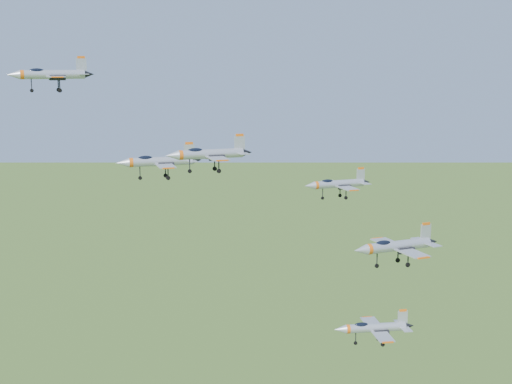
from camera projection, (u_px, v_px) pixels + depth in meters
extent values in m
cylinder|color=#A0A4AC|center=(53.00, 74.00, 114.06)|extent=(10.11, 3.35, 1.45)
cone|color=#A0A4AC|center=(13.00, 75.00, 112.00)|extent=(2.25, 1.81, 1.45)
cone|color=black|center=(89.00, 74.00, 116.05)|extent=(1.77, 1.51, 1.23)
ellipsoid|color=black|center=(37.00, 71.00, 113.12)|extent=(2.60, 1.49, 0.92)
cube|color=#A0A4AC|center=(56.00, 77.00, 111.32)|extent=(3.46, 5.30, 0.16)
cube|color=#A0A4AC|center=(53.00, 76.00, 117.06)|extent=(3.46, 5.30, 0.16)
cube|color=#A0A4AC|center=(81.00, 65.00, 115.35)|extent=(1.66, 0.45, 2.34)
cube|color=#D85A0F|center=(81.00, 57.00, 115.13)|extent=(1.23, 0.39, 0.39)
cylinder|color=#A0A4AC|center=(161.00, 161.00, 107.62)|extent=(9.70, 2.60, 1.39)
cone|color=#A0A4AC|center=(122.00, 163.00, 106.00)|extent=(2.08, 1.62, 1.39)
cone|color=black|center=(197.00, 160.00, 109.18)|extent=(1.63, 1.36, 1.18)
ellipsoid|color=black|center=(145.00, 159.00, 106.86)|extent=(2.46, 1.29, 0.88)
cube|color=#A0A4AC|center=(166.00, 166.00, 104.92)|extent=(3.03, 4.97, 0.15)
cube|color=#A0A4AC|center=(159.00, 160.00, 110.54)|extent=(3.03, 4.97, 0.15)
cube|color=#A0A4AC|center=(189.00, 151.00, 108.59)|extent=(1.60, 0.33, 2.24)
cube|color=#D85A0F|center=(189.00, 143.00, 108.38)|extent=(1.18, 0.30, 0.37)
cylinder|color=#A0A4AC|center=(211.00, 154.00, 84.72)|extent=(7.93, 2.33, 1.13)
cone|color=#A0A4AC|center=(172.00, 155.00, 83.28)|extent=(1.73, 1.36, 1.13)
cone|color=black|center=(247.00, 152.00, 86.11)|extent=(1.35, 1.14, 0.96)
ellipsoid|color=black|center=(195.00, 151.00, 84.06)|extent=(2.02, 1.10, 0.72)
cube|color=#A0A4AC|center=(218.00, 158.00, 82.54)|extent=(2.57, 4.10, 0.12)
cube|color=#A0A4AC|center=(207.00, 153.00, 87.09)|extent=(2.57, 4.10, 0.12)
cube|color=#A0A4AC|center=(240.00, 143.00, 85.60)|extent=(1.31, 0.31, 1.83)
cube|color=#D85A0F|center=(240.00, 135.00, 85.43)|extent=(0.97, 0.27, 0.31)
cylinder|color=#A0A4AC|center=(339.00, 184.00, 118.33)|extent=(8.97, 2.92, 1.28)
cone|color=#A0A4AC|center=(310.00, 186.00, 116.53)|extent=(1.98, 1.59, 1.28)
cone|color=black|center=(366.00, 182.00, 120.06)|extent=(1.56, 1.33, 1.09)
ellipsoid|color=black|center=(327.00, 182.00, 117.51)|extent=(2.31, 1.31, 0.81)
cube|color=#A0A4AC|center=(348.00, 188.00, 115.89)|extent=(3.04, 4.69, 0.14)
cube|color=#A0A4AC|center=(333.00, 183.00, 120.99)|extent=(3.04, 4.69, 0.14)
cube|color=#A0A4AC|center=(361.00, 175.00, 119.45)|extent=(1.48, 0.39, 2.07)
cube|color=#D85A0F|center=(361.00, 168.00, 119.25)|extent=(1.09, 0.34, 0.35)
cylinder|color=#A0A4AC|center=(398.00, 246.00, 95.09)|extent=(9.71, 3.60, 1.39)
cone|color=#A0A4AC|center=(360.00, 250.00, 92.88)|extent=(2.20, 1.80, 1.39)
cone|color=black|center=(433.00, 242.00, 97.21)|extent=(1.74, 1.50, 1.19)
ellipsoid|color=black|center=(383.00, 244.00, 94.09)|extent=(2.53, 1.52, 0.88)
cube|color=#A0A4AC|center=(412.00, 253.00, 92.49)|extent=(3.50, 5.16, 0.15)
cube|color=#A0A4AC|center=(387.00, 242.00, 97.94)|extent=(3.50, 5.16, 0.15)
cube|color=#A0A4AC|center=(426.00, 232.00, 96.49)|extent=(1.59, 0.50, 2.25)
cube|color=#D85A0F|center=(426.00, 224.00, 96.28)|extent=(1.18, 0.42, 0.38)
cylinder|color=#A0A4AC|center=(376.00, 328.00, 116.46)|extent=(10.01, 1.66, 1.44)
cone|color=#A0A4AC|center=(340.00, 329.00, 115.64)|extent=(2.03, 1.49, 1.44)
cone|color=black|center=(409.00, 326.00, 117.25)|extent=(1.58, 1.26, 1.23)
ellipsoid|color=black|center=(361.00, 325.00, 116.02)|extent=(2.46, 1.09, 0.91)
cube|color=#A0A4AC|center=(383.00, 336.00, 113.52)|extent=(2.66, 4.93, 0.16)
cube|color=#A0A4AC|center=(371.00, 322.00, 119.56)|extent=(2.66, 4.93, 0.16)
cube|color=#A0A4AC|center=(403.00, 317.00, 116.81)|extent=(1.67, 0.17, 2.33)
cube|color=#D85A0F|center=(403.00, 310.00, 116.59)|extent=(1.22, 0.18, 0.39)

